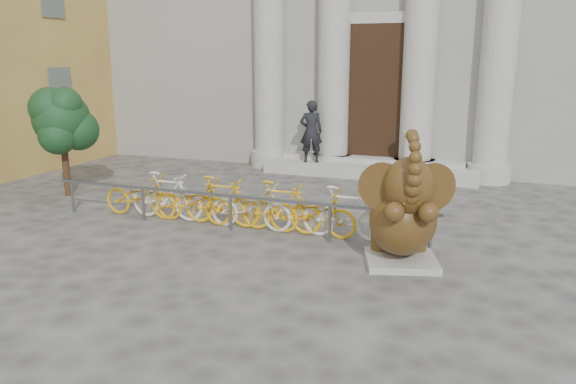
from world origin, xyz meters
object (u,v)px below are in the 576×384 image
(bike_rack, at_px, (235,203))
(tree, at_px, (62,121))
(pedestrian, at_px, (311,131))
(elephant_statue, at_px, (404,216))

(bike_rack, relative_size, tree, 3.04)
(bike_rack, distance_m, pedestrian, 5.45)
(pedestrian, bearing_deg, elephant_statue, 98.89)
(elephant_statue, height_order, bike_rack, elephant_statue)
(elephant_statue, bearing_deg, pedestrian, 102.73)
(tree, distance_m, pedestrian, 6.56)
(elephant_statue, distance_m, tree, 8.66)
(pedestrian, bearing_deg, bike_rack, 71.08)
(pedestrian, bearing_deg, tree, 22.43)
(elephant_statue, height_order, pedestrian, elephant_statue)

